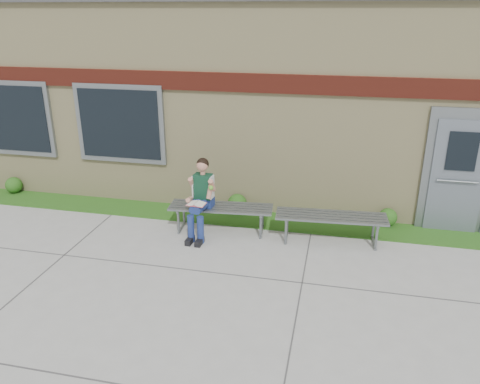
# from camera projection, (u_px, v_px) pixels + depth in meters

# --- Properties ---
(ground) EXTENTS (80.00, 80.00, 0.00)m
(ground) POSITION_uv_depth(u_px,v_px,m) (230.00, 293.00, 6.82)
(ground) COLOR #9E9E99
(ground) RESTS_ON ground
(grass_strip) EXTENTS (16.00, 0.80, 0.02)m
(grass_strip) POSITION_uv_depth(u_px,v_px,m) (261.00, 220.00, 9.18)
(grass_strip) COLOR #2D5316
(grass_strip) RESTS_ON ground
(school_building) EXTENTS (16.20, 6.22, 4.20)m
(school_building) POSITION_uv_depth(u_px,v_px,m) (286.00, 87.00, 11.51)
(school_building) COLOR beige
(school_building) RESTS_ON ground
(bench_left) EXTENTS (1.93, 0.69, 0.49)m
(bench_left) POSITION_uv_depth(u_px,v_px,m) (221.00, 212.00, 8.63)
(bench_left) COLOR slate
(bench_left) RESTS_ON ground
(bench_right) EXTENTS (1.96, 0.66, 0.50)m
(bench_right) POSITION_uv_depth(u_px,v_px,m) (331.00, 221.00, 8.23)
(bench_right) COLOR slate
(bench_right) RESTS_ON ground
(girl) EXTENTS (0.50, 0.84, 1.42)m
(girl) POSITION_uv_depth(u_px,v_px,m) (201.00, 196.00, 8.37)
(girl) COLOR navy
(girl) RESTS_ON ground
(shrub_west) EXTENTS (0.36, 0.36, 0.36)m
(shrub_west) POSITION_uv_depth(u_px,v_px,m) (14.00, 185.00, 10.48)
(shrub_west) COLOR #2D5316
(shrub_west) RESTS_ON grass_strip
(shrub_mid) EXTENTS (0.39, 0.39, 0.39)m
(shrub_mid) POSITION_uv_depth(u_px,v_px,m) (237.00, 203.00, 9.44)
(shrub_mid) COLOR #2D5316
(shrub_mid) RESTS_ON grass_strip
(shrub_east) EXTENTS (0.34, 0.34, 0.34)m
(shrub_east) POSITION_uv_depth(u_px,v_px,m) (388.00, 217.00, 8.86)
(shrub_east) COLOR #2D5316
(shrub_east) RESTS_ON grass_strip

